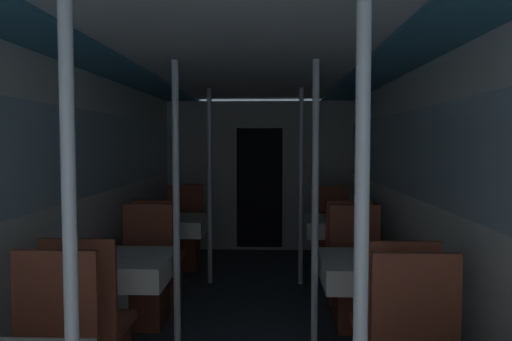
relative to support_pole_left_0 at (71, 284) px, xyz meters
The scene contains 20 objects.
wall_left 2.19m from the support_pole_left_0, 112.41° to the left, with size 0.05×8.42×2.09m.
wall_right 2.72m from the support_pole_left_0, 48.25° to the left, with size 0.05×8.42×2.09m.
ceiling_panel 2.35m from the support_pole_left_0, 76.50° to the left, with size 2.65×8.42×0.07m.
bulkhead_far 5.38m from the support_pole_left_0, 84.80° to the left, with size 2.60×0.09×2.09m.
support_pole_left_0 is the anchor object (origin of this frame).
dining_table_left_1 1.92m from the support_pole_left_0, 102.40° to the left, with size 0.71×0.71×0.71m.
chair_left_far_1 2.57m from the support_pole_left_0, 99.40° to the left, with size 0.43×0.43×0.99m.
support_pole_left_1 1.82m from the support_pole_left_0, 90.00° to the left, with size 0.05×0.05×2.09m.
dining_table_left_2 3.70m from the support_pole_left_0, 96.27° to the left, with size 0.71×0.71×0.71m.
chair_left_near_2 3.17m from the support_pole_left_0, 97.49° to the left, with size 0.43×0.43×0.99m.
chair_left_far_2 4.33m from the support_pole_left_0, 95.40° to the left, with size 0.43×0.43×0.99m.
support_pole_left_2 3.65m from the support_pole_left_0, 90.00° to the left, with size 0.05×0.05×2.09m.
support_pole_right_0 0.97m from the support_pole_left_0, ahead, with size 0.05×0.05×2.09m.
dining_table_right_1 2.33m from the support_pole_left_0, 53.00° to the left, with size 0.71×0.71×0.71m.
chair_right_far_1 2.89m from the support_pole_left_0, 60.44° to the left, with size 0.43×0.43×0.99m.
support_pole_right_1 2.07m from the support_pole_left_0, 61.92° to the left, with size 0.05×0.05×2.09m.
dining_table_right_2 3.93m from the support_pole_left_0, 69.36° to the left, with size 0.71×0.71×0.71m.
chair_right_near_2 3.43m from the support_pole_left_0, 65.74° to the left, with size 0.43×0.43×0.99m.
chair_right_far_2 4.53m from the support_pole_left_0, 72.07° to the left, with size 0.43×0.43×0.99m.
support_pole_right_2 3.78m from the support_pole_left_0, 75.06° to the left, with size 0.05×0.05×2.09m.
Camera 1 is at (0.20, -0.85, 1.52)m, focal length 35.00 mm.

